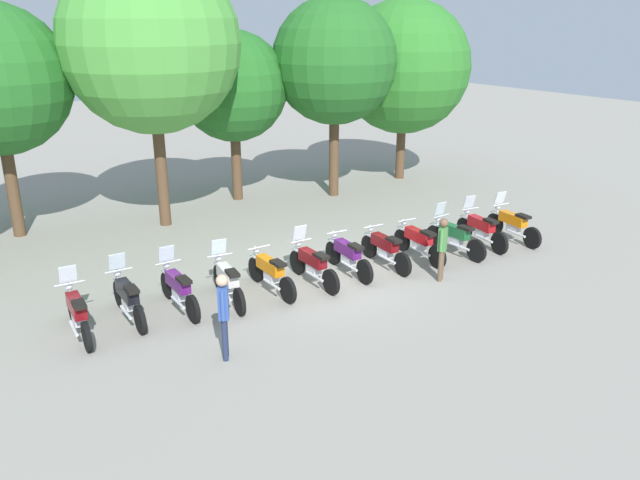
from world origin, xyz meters
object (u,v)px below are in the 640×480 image
at_px(motorcycle_7, 385,248).
at_px(person_0, 224,310).
at_px(motorcycle_1, 128,298).
at_px(person_1, 442,245).
at_px(motorcycle_6, 348,255).
at_px(motorcycle_0, 77,312).
at_px(motorcycle_3, 228,281).
at_px(motorcycle_5, 313,264).
at_px(motorcycle_2, 178,288).
at_px(tree_5, 404,67).
at_px(motorcycle_4, 270,272).
at_px(motorcycle_8, 419,242).
at_px(tree_2, 150,43).
at_px(motorcycle_10, 481,229).
at_px(motorcycle_11, 512,224).
at_px(motorcycle_9, 454,236).
at_px(tree_3, 233,87).
at_px(tree_4, 335,61).

distance_m(motorcycle_7, person_0, 6.09).
distance_m(motorcycle_1, person_1, 7.66).
bearing_deg(motorcycle_6, motorcycle_0, 90.35).
distance_m(motorcycle_1, motorcycle_3, 2.28).
distance_m(motorcycle_0, motorcycle_5, 5.63).
bearing_deg(motorcycle_2, tree_5, -61.07).
distance_m(motorcycle_1, person_0, 3.00).
xyz_separation_m(motorcycle_4, motorcycle_6, (2.24, -0.15, 0.00)).
bearing_deg(motorcycle_3, tree_5, -49.96).
distance_m(motorcycle_5, motorcycle_8, 3.37).
bearing_deg(motorcycle_2, motorcycle_8, -95.16).
bearing_deg(tree_2, motorcycle_5, -79.39).
xyz_separation_m(motorcycle_4, motorcycle_8, (4.48, -0.43, 0.00)).
bearing_deg(motorcycle_6, person_0, 119.62).
bearing_deg(person_1, tree_2, 172.97).
bearing_deg(motorcycle_0, person_1, -101.00).
bearing_deg(motorcycle_10, motorcycle_11, -93.27).
bearing_deg(motorcycle_2, motorcycle_0, 90.44).
bearing_deg(motorcycle_5, person_0, 122.57).
xyz_separation_m(motorcycle_5, motorcycle_7, (2.24, -0.14, -0.01)).
xyz_separation_m(motorcycle_9, tree_5, (4.63, 7.55, 3.95)).
relative_size(motorcycle_5, tree_5, 0.31).
bearing_deg(person_1, motorcycle_11, 71.14).
xyz_separation_m(person_0, tree_3, (5.59, 10.12, 2.98)).
bearing_deg(motorcycle_11, motorcycle_10, 85.32).
distance_m(motorcycle_1, tree_3, 10.46).
bearing_deg(tree_3, motorcycle_9, -74.38).
xyz_separation_m(motorcycle_1, person_1, (7.27, -2.37, 0.45)).
distance_m(motorcycle_0, motorcycle_3, 3.38).
relative_size(motorcycle_9, tree_2, 0.26).
distance_m(motorcycle_2, tree_5, 14.61).
relative_size(motorcycle_10, person_0, 1.22).
relative_size(motorcycle_2, tree_5, 0.31).
relative_size(motorcycle_4, tree_2, 0.26).
relative_size(motorcycle_2, person_1, 1.33).
distance_m(motorcycle_9, motorcycle_11, 2.26).
bearing_deg(motorcycle_9, motorcycle_4, 81.65).
bearing_deg(motorcycle_3, person_1, -102.03).
height_order(motorcycle_4, tree_5, tree_5).
bearing_deg(tree_5, tree_4, -171.01).
xyz_separation_m(motorcycle_0, motorcycle_10, (11.21, -1.04, 0.00)).
distance_m(motorcycle_4, tree_5, 12.94).
distance_m(motorcycle_6, tree_5, 11.34).
distance_m(motorcycle_3, tree_4, 10.66).
relative_size(motorcycle_5, person_1, 1.33).
relative_size(motorcycle_10, tree_4, 0.31).
bearing_deg(tree_2, person_0, -104.43).
bearing_deg(person_0, person_1, -146.20).
relative_size(motorcycle_4, tree_4, 0.31).
xyz_separation_m(motorcycle_0, person_0, (2.10, -2.66, 0.54)).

